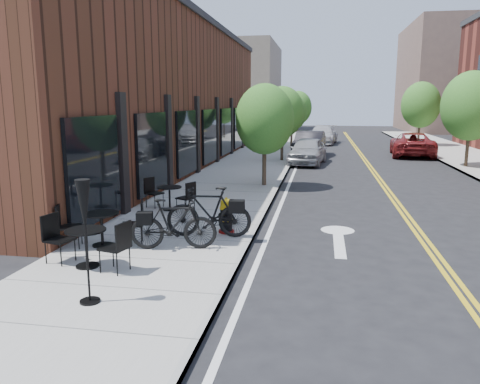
# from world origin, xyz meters

# --- Properties ---
(ground) EXTENTS (120.00, 120.00, 0.00)m
(ground) POSITION_xyz_m (0.00, 0.00, 0.00)
(ground) COLOR black
(ground) RESTS_ON ground
(sidewalk_near) EXTENTS (4.00, 70.00, 0.12)m
(sidewalk_near) POSITION_xyz_m (-2.00, 10.00, 0.06)
(sidewalk_near) COLOR #9E9B93
(sidewalk_near) RESTS_ON ground
(building_near) EXTENTS (5.00, 28.00, 7.00)m
(building_near) POSITION_xyz_m (-6.50, 14.00, 3.50)
(building_near) COLOR #442516
(building_near) RESTS_ON ground
(bg_building_left) EXTENTS (8.00, 14.00, 10.00)m
(bg_building_left) POSITION_xyz_m (-8.00, 48.00, 5.00)
(bg_building_left) COLOR #726656
(bg_building_left) RESTS_ON ground
(bg_building_right) EXTENTS (10.00, 16.00, 12.00)m
(bg_building_right) POSITION_xyz_m (16.00, 50.00, 6.00)
(bg_building_right) COLOR brown
(bg_building_right) RESTS_ON ground
(tree_near_a) EXTENTS (2.20, 2.20, 3.81)m
(tree_near_a) POSITION_xyz_m (-0.60, 9.00, 2.60)
(tree_near_a) COLOR #382B1E
(tree_near_a) RESTS_ON sidewalk_near
(tree_near_b) EXTENTS (2.30, 2.30, 3.98)m
(tree_near_b) POSITION_xyz_m (-0.60, 17.00, 2.71)
(tree_near_b) COLOR #382B1E
(tree_near_b) RESTS_ON sidewalk_near
(tree_near_c) EXTENTS (2.10, 2.10, 3.67)m
(tree_near_c) POSITION_xyz_m (-0.60, 25.00, 2.53)
(tree_near_c) COLOR #382B1E
(tree_near_c) RESTS_ON sidewalk_near
(tree_near_d) EXTENTS (2.40, 2.40, 4.11)m
(tree_near_d) POSITION_xyz_m (-0.60, 33.00, 2.79)
(tree_near_d) COLOR #382B1E
(tree_near_d) RESTS_ON sidewalk_near
(tree_far_b) EXTENTS (2.80, 2.80, 4.62)m
(tree_far_b) POSITION_xyz_m (8.60, 16.00, 3.06)
(tree_far_b) COLOR #382B1E
(tree_far_b) RESTS_ON sidewalk_far
(tree_far_c) EXTENTS (2.80, 2.80, 4.62)m
(tree_far_c) POSITION_xyz_m (8.60, 28.00, 3.06)
(tree_far_c) COLOR #382B1E
(tree_far_c) RESTS_ON sidewalk_far
(fire_hydrant) EXTENTS (0.48, 0.48, 0.87)m
(fire_hydrant) POSITION_xyz_m (-0.69, 2.18, 0.53)
(fire_hydrant) COLOR maroon
(fire_hydrant) RESTS_ON sidewalk_near
(bicycle_left) EXTENTS (2.03, 0.74, 1.20)m
(bicycle_left) POSITION_xyz_m (-1.01, 1.75, 0.72)
(bicycle_left) COLOR black
(bicycle_left) RESTS_ON sidewalk_near
(bicycle_right) EXTENTS (1.91, 0.88, 1.11)m
(bicycle_right) POSITION_xyz_m (-1.53, 0.71, 0.67)
(bicycle_right) COLOR black
(bicycle_right) RESTS_ON sidewalk_near
(bistro_set_a) EXTENTS (1.82, 0.92, 0.96)m
(bistro_set_a) POSITION_xyz_m (-2.83, -0.63, 0.60)
(bistro_set_a) COLOR black
(bistro_set_a) RESTS_ON sidewalk_near
(bistro_set_b) EXTENTS (1.82, 1.01, 0.96)m
(bistro_set_b) POSITION_xyz_m (-3.16, 0.66, 0.60)
(bistro_set_b) COLOR black
(bistro_set_b) RESTS_ON sidewalk_near
(bistro_set_c) EXTENTS (1.67, 1.07, 0.89)m
(bistro_set_c) POSITION_xyz_m (-2.81, 4.29, 0.57)
(bistro_set_c) COLOR black
(bistro_set_c) RESTS_ON sidewalk_near
(patio_umbrella) EXTENTS (0.32, 0.32, 1.96)m
(patio_umbrella) POSITION_xyz_m (-2.00, -2.15, 1.53)
(patio_umbrella) COLOR black
(patio_umbrella) RESTS_ON sidewalk_near
(parked_car_a) EXTENTS (2.19, 4.37, 1.43)m
(parked_car_a) POSITION_xyz_m (0.80, 16.41, 0.72)
(parked_car_a) COLOR #95979D
(parked_car_a) RESTS_ON ground
(parked_car_b) EXTENTS (2.00, 4.73, 1.52)m
(parked_car_b) POSITION_xyz_m (0.80, 20.16, 0.76)
(parked_car_b) COLOR black
(parked_car_b) RESTS_ON ground
(parked_car_c) EXTENTS (2.63, 5.20, 1.45)m
(parked_car_c) POSITION_xyz_m (1.60, 29.23, 0.72)
(parked_car_c) COLOR #B4B4B9
(parked_car_c) RESTS_ON ground
(parked_car_far) EXTENTS (2.88, 5.42, 1.45)m
(parked_car_far) POSITION_xyz_m (6.97, 21.34, 0.73)
(parked_car_far) COLOR maroon
(parked_car_far) RESTS_ON ground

